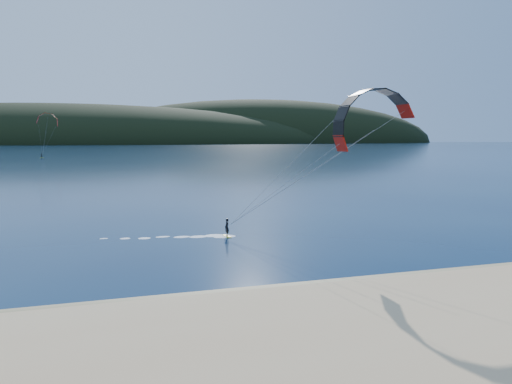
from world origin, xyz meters
TOP-DOWN VIEW (x-y plane):
  - ground at (0.00, 0.00)m, footprint 1800.00×1800.00m
  - wet_sand at (0.00, 4.50)m, footprint 220.00×2.50m
  - headland at (0.63, 745.28)m, footprint 1200.00×310.00m
  - kitesurfer_near at (13.92, 14.96)m, footprint 24.99×8.82m
  - kitesurfer_far at (-26.28, 204.49)m, footprint 8.73×7.21m

SIDE VIEW (x-z plane):
  - ground at x=0.00m, z-range 0.00..0.00m
  - headland at x=0.63m, z-range -70.00..70.00m
  - wet_sand at x=0.00m, z-range 0.00..0.10m
  - kitesurfer_near at x=13.92m, z-range 1.54..15.84m
  - kitesurfer_far at x=-26.28m, z-range 5.78..22.95m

